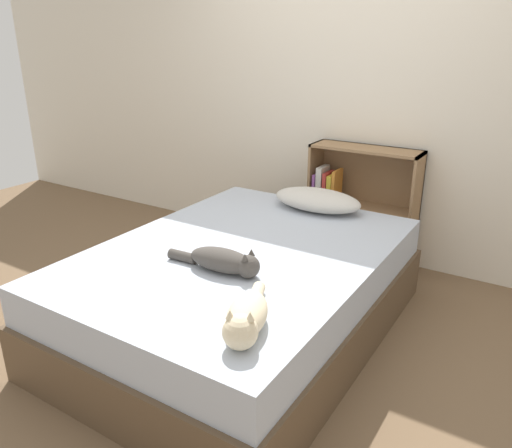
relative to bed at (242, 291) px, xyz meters
name	(u,v)px	position (x,y,z in m)	size (l,w,h in m)	color
ground_plane	(242,330)	(0.00, 0.00, -0.26)	(8.00, 8.00, 0.00)	brown
wall_back	(350,95)	(0.00, 1.49, 0.99)	(8.00, 0.06, 2.50)	silver
bed	(242,291)	(0.00, 0.00, 0.00)	(1.52, 2.08, 0.54)	brown
pillow	(317,200)	(0.07, 0.84, 0.34)	(0.62, 0.34, 0.14)	beige
cat_light	(246,318)	(0.49, -0.69, 0.34)	(0.28, 0.50, 0.16)	beige
cat_dark	(224,261)	(0.09, -0.29, 0.33)	(0.54, 0.18, 0.14)	#47423D
bookshelf	(359,202)	(0.18, 1.35, 0.21)	(0.81, 0.26, 0.91)	#8E6B47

